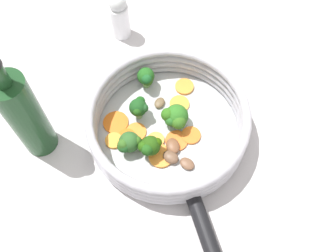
{
  "coord_description": "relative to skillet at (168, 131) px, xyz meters",
  "views": [
    {
      "loc": [
        -0.23,
        -0.23,
        0.64
      ],
      "look_at": [
        0.0,
        0.0,
        0.03
      ],
      "focal_mm": 42.0,
      "sensor_mm": 36.0,
      "label": 1
    }
  ],
  "objects": [
    {
      "name": "ground_plane",
      "position": [
        0.0,
        0.0,
        -0.01
      ],
      "size": [
        4.0,
        4.0,
        0.0
      ],
      "primitive_type": "plane",
      "color": "#BCB7BB"
    },
    {
      "name": "skillet",
      "position": [
        0.0,
        0.0,
        0.0
      ],
      "size": [
        0.27,
        0.27,
        0.01
      ],
      "primitive_type": "cylinder",
      "color": "#B2B5B7",
      "rests_on": "ground_plane"
    },
    {
      "name": "skillet_rim_wall",
      "position": [
        0.0,
        0.0,
        0.04
      ],
      "size": [
        0.28,
        0.28,
        0.06
      ],
      "color": "#AFADB8",
      "rests_on": "skillet"
    },
    {
      "name": "skillet_rivet_left",
      "position": [
        -0.09,
        -0.09,
        0.01
      ],
      "size": [
        0.01,
        0.01,
        0.01
      ],
      "primitive_type": "sphere",
      "color": "#B3B0BA",
      "rests_on": "skillet"
    },
    {
      "name": "skillet_rivet_right",
      "position": [
        -0.03,
        -0.12,
        0.01
      ],
      "size": [
        0.01,
        0.01,
        0.01
      ],
      "primitive_type": "sphere",
      "color": "#B5B1B9",
      "rests_on": "skillet"
    },
    {
      "name": "carrot_slice_0",
      "position": [
        -0.05,
        -0.03,
        0.01
      ],
      "size": [
        0.06,
        0.06,
        0.01
      ],
      "primitive_type": "cylinder",
      "rotation": [
        0.0,
        0.0,
        5.07
      ],
      "color": "orange",
      "rests_on": "skillet"
    },
    {
      "name": "carrot_slice_1",
      "position": [
        0.05,
        0.02,
        0.01
      ],
      "size": [
        0.05,
        0.05,
        0.0
      ],
      "primitive_type": "cylinder",
      "rotation": [
        0.0,
        0.0,
        0.63
      ],
      "color": "orange",
      "rests_on": "skillet"
    },
    {
      "name": "carrot_slice_2",
      "position": [
        -0.06,
        0.08,
        0.01
      ],
      "size": [
        0.06,
        0.06,
        0.0
      ],
      "primitive_type": "cylinder",
      "rotation": [
        0.0,
        0.0,
        5.05
      ],
      "color": "orange",
      "rests_on": "skillet"
    },
    {
      "name": "carrot_slice_3",
      "position": [
        -0.03,
        0.0,
        0.01
      ],
      "size": [
        0.04,
        0.04,
        0.01
      ],
      "primitive_type": "cylinder",
      "rotation": [
        0.0,
        0.0,
        2.23
      ],
      "color": "#F59D3C",
      "rests_on": "skillet"
    },
    {
      "name": "carrot_slice_4",
      "position": [
        0.02,
        -0.04,
        0.01
      ],
      "size": [
        0.05,
        0.05,
        0.0
      ],
      "primitive_type": "cylinder",
      "rotation": [
        0.0,
        0.0,
        5.64
      ],
      "color": "orange",
      "rests_on": "skillet"
    },
    {
      "name": "carrot_slice_5",
      "position": [
        -0.01,
        -0.03,
        0.01
      ],
      "size": [
        0.06,
        0.06,
        0.0
      ],
      "primitive_type": "cylinder",
      "rotation": [
        0.0,
        0.0,
        3.98
      ],
      "color": "orange",
      "rests_on": "skillet"
    },
    {
      "name": "carrot_slice_6",
      "position": [
        -0.04,
        0.04,
        0.01
      ],
      "size": [
        0.04,
        0.04,
        0.0
      ],
      "primitive_type": "cylinder",
      "rotation": [
        0.0,
        0.0,
        2.99
      ],
      "color": "orange",
      "rests_on": "skillet"
    },
    {
      "name": "carrot_slice_7",
      "position": [
        0.09,
        0.04,
        0.01
      ],
      "size": [
        0.04,
        0.04,
        0.01
      ],
      "primitive_type": "cylinder",
      "rotation": [
        0.0,
        0.0,
        1.29
      ],
      "color": "orange",
      "rests_on": "skillet"
    },
    {
      "name": "carrot_slice_8",
      "position": [
        -0.09,
        0.05,
        0.01
      ],
      "size": [
        0.04,
        0.04,
        0.01
      ],
      "primitive_type": "cylinder",
      "rotation": [
        0.0,
        0.0,
        3.45
      ],
      "color": "orange",
      "rests_on": "skillet"
    },
    {
      "name": "carrot_slice_9",
      "position": [
        -0.06,
        0.04,
        0.01
      ],
      "size": [
        0.05,
        0.05,
        0.0
      ],
      "primitive_type": "cylinder",
      "rotation": [
        0.0,
        0.0,
        5.37
      ],
      "color": "orange",
      "rests_on": "skillet"
    },
    {
      "name": "broccoli_floret_0",
      "position": [
        0.04,
        0.1,
        0.03
      ],
      "size": [
        0.03,
        0.04,
        0.05
      ],
      "color": "#6D9951",
      "rests_on": "skillet"
    },
    {
      "name": "broccoli_floret_1",
      "position": [
        0.02,
        0.0,
        0.03
      ],
      "size": [
        0.05,
        0.05,
        0.05
      ],
      "color": "#79984E",
      "rests_on": "skillet"
    },
    {
      "name": "broccoli_floret_2",
      "position": [
        -0.02,
        0.06,
        0.04
      ],
      "size": [
        0.04,
        0.03,
        0.05
      ],
      "color": "#80A56C",
      "rests_on": "skillet"
    },
    {
      "name": "broccoli_floret_3",
      "position": [
        -0.07,
        0.02,
        0.03
      ],
      "size": [
        0.04,
        0.04,
        0.04
      ],
      "color": "#8CAC67",
      "rests_on": "skillet"
    },
    {
      "name": "broccoli_floret_4",
      "position": [
        -0.05,
        -0.01,
        0.03
      ],
      "size": [
        0.04,
        0.03,
        0.04
      ],
      "color": "#689856",
      "rests_on": "skillet"
    },
    {
      "name": "mushroom_piece_0",
      "position": [
        -0.04,
        -0.04,
        0.01
      ],
      "size": [
        0.03,
        0.03,
        0.01
      ],
      "primitive_type": "ellipsoid",
      "rotation": [
        0.0,
        0.0,
        4.85
      ],
      "color": "brown",
      "rests_on": "skillet"
    },
    {
      "name": "mushroom_piece_1",
      "position": [
        -0.02,
        -0.07,
        0.01
      ],
      "size": [
        0.02,
        0.03,
        0.01
      ],
      "primitive_type": "ellipsoid",
      "rotation": [
        0.0,
        0.0,
        4.84
      ],
      "color": "brown",
      "rests_on": "skillet"
    },
    {
      "name": "mushroom_piece_2",
      "position": [
        -0.02,
        -0.03,
        0.01
      ],
      "size": [
        0.04,
        0.04,
        0.01
      ],
      "primitive_type": "ellipsoid",
      "rotation": [
        0.0,
        0.0,
        4.2
      ],
      "color": "brown",
      "rests_on": "skillet"
    },
    {
      "name": "mushroom_piece_3",
      "position": [
        0.03,
        0.05,
        0.01
      ],
      "size": [
        0.03,
        0.03,
        0.01
      ],
      "primitive_type": "ellipsoid",
      "rotation": [
        0.0,
        0.0,
        3.5
      ],
      "color": "brown",
      "rests_on": "skillet"
    },
    {
      "name": "salt_shaker",
      "position": [
        0.1,
        0.24,
        0.05
      ],
      "size": [
        0.04,
        0.04,
        0.1
      ],
      "color": "white",
      "rests_on": "ground_plane"
    },
    {
      "name": "oil_bottle",
      "position": [
        -0.18,
        0.15,
        0.09
      ],
      "size": [
        0.06,
        0.06,
        0.24
      ],
      "color": "#193D1E",
      "rests_on": "ground_plane"
    }
  ]
}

